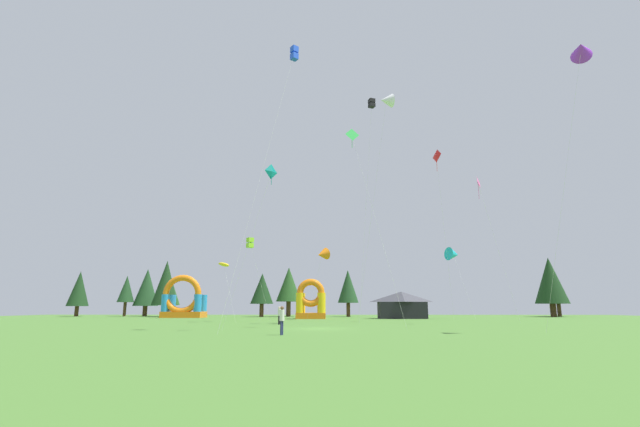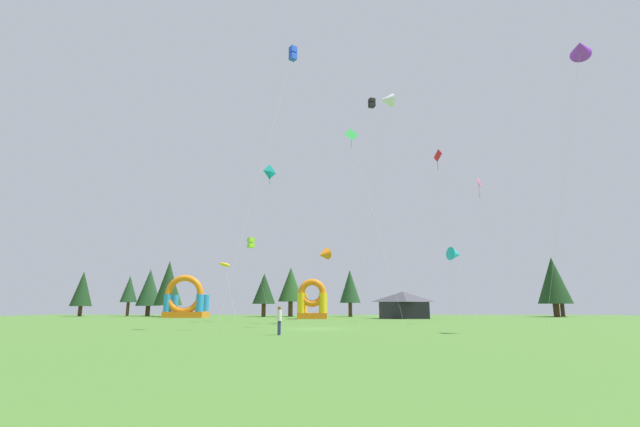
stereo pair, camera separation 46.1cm
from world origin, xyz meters
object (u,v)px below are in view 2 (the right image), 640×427
object	(u,v)px
kite_yellow_parafoil	(225,265)
inflatable_yellow_castle	(312,304)
kite_cyan_delta	(455,254)
kite_orange_delta	(323,254)
kite_teal_diamond	(270,174)
festival_tent	(403,305)
kite_lime_box	(251,243)
kite_red_diamond	(437,157)
kite_purple_delta	(580,49)
inflatable_orange_dome	(185,303)
kite_green_diamond	(351,138)
kite_black_box	(372,104)
person_near_camera	(279,318)
kite_white_delta	(387,100)
person_left_edge	(279,314)
kite_pink_diamond	(478,184)
kite_blue_box	(293,55)

from	to	relation	value
kite_yellow_parafoil	inflatable_yellow_castle	distance (m)	17.74
kite_cyan_delta	kite_orange_delta	world-z (taller)	kite_cyan_delta
kite_yellow_parafoil	kite_teal_diamond	size ratio (longest dim) A/B	0.56
kite_orange_delta	festival_tent	bearing A→B (deg)	28.06
kite_lime_box	kite_red_diamond	distance (m)	25.10
kite_purple_delta	kite_orange_delta	world-z (taller)	kite_purple_delta
kite_orange_delta	inflatable_orange_dome	xyz separation A→B (m)	(-22.27, 10.75, -6.44)
kite_green_diamond	kite_black_box	xyz separation A→B (m)	(2.64, 7.72, 6.96)
kite_green_diamond	person_near_camera	size ratio (longest dim) A/B	9.70
inflatable_orange_dome	person_near_camera	bearing A→B (deg)	-64.68
inflatable_yellow_castle	kite_white_delta	bearing A→B (deg)	-64.38
kite_cyan_delta	person_left_edge	distance (m)	33.95
kite_white_delta	kite_teal_diamond	xyz separation A→B (m)	(-11.05, -13.43, -12.65)
kite_red_diamond	kite_teal_diamond	xyz separation A→B (m)	(-17.73, -19.18, -7.83)
kite_yellow_parafoil	festival_tent	bearing A→B (deg)	33.18
kite_pink_diamond	kite_black_box	size ratio (longest dim) A/B	0.62
kite_teal_diamond	festival_tent	xyz separation A→B (m)	(15.15, 33.51, -10.03)
kite_teal_diamond	person_left_edge	world-z (taller)	kite_teal_diamond
kite_green_diamond	person_left_edge	distance (m)	18.59
kite_white_delta	kite_red_diamond	distance (m)	10.05
kite_red_diamond	kite_teal_diamond	distance (m)	27.27
festival_tent	kite_orange_delta	bearing A→B (deg)	-151.94
inflatable_orange_dome	kite_green_diamond	bearing A→B (deg)	-52.89
kite_pink_diamond	person_near_camera	world-z (taller)	kite_pink_diamond
kite_purple_delta	kite_lime_box	bearing A→B (deg)	140.11
kite_red_diamond	kite_teal_diamond	world-z (taller)	kite_red_diamond
kite_orange_delta	kite_white_delta	bearing A→B (deg)	-61.65
person_near_camera	kite_lime_box	bearing A→B (deg)	-144.86
kite_pink_diamond	kite_blue_box	distance (m)	23.76
kite_white_delta	kite_blue_box	size ratio (longest dim) A/B	1.11
kite_yellow_parafoil	kite_blue_box	distance (m)	26.01
person_left_edge	kite_pink_diamond	bearing A→B (deg)	127.86
kite_white_delta	kite_green_diamond	xyz separation A→B (m)	(-4.43, -8.84, -7.94)
person_left_edge	inflatable_orange_dome	xyz separation A→B (m)	(-18.24, 26.37, 1.26)
kite_yellow_parafoil	kite_orange_delta	size ratio (longest dim) A/B	0.73
kite_purple_delta	kite_blue_box	world-z (taller)	kite_blue_box
kite_cyan_delta	kite_orange_delta	bearing A→B (deg)	-160.54
kite_red_diamond	inflatable_yellow_castle	bearing A→B (deg)	139.69
kite_pink_diamond	kite_teal_diamond	size ratio (longest dim) A/B	1.20
kite_lime_box	kite_red_diamond	bearing A→B (deg)	-1.01
kite_white_delta	kite_cyan_delta	world-z (taller)	kite_white_delta
kite_teal_diamond	festival_tent	world-z (taller)	kite_teal_diamond
person_near_camera	inflatable_yellow_castle	distance (m)	37.31
kite_white_delta	kite_orange_delta	size ratio (longest dim) A/B	2.63
kite_pink_diamond	inflatable_yellow_castle	distance (m)	30.02
kite_purple_delta	kite_green_diamond	bearing A→B (deg)	152.81
kite_pink_diamond	kite_orange_delta	world-z (taller)	kite_pink_diamond
kite_yellow_parafoil	kite_cyan_delta	size ratio (longest dim) A/B	0.67
kite_red_diamond	kite_cyan_delta	world-z (taller)	kite_red_diamond
kite_cyan_delta	person_near_camera	xyz separation A→B (m)	(-21.91, -38.94, -8.43)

